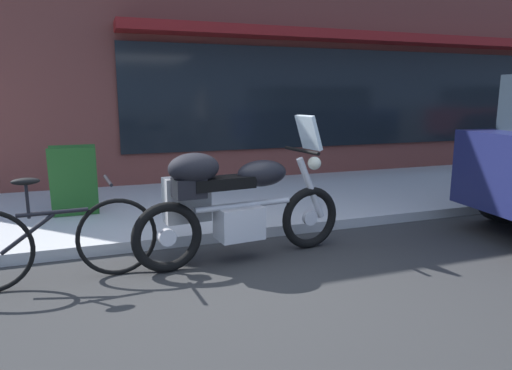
# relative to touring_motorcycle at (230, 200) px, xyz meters

# --- Properties ---
(ground_plane) EXTENTS (80.00, 80.00, 0.00)m
(ground_plane) POSITION_rel_touring_motorcycle_xyz_m (-0.10, -0.61, -0.61)
(ground_plane) COLOR #2C2C2C
(storefront_building) EXTENTS (22.14, 0.90, 6.22)m
(storefront_building) POSITION_rel_touring_motorcycle_xyz_m (6.97, 3.83, 2.43)
(storefront_building) COLOR brown
(storefront_building) RESTS_ON ground_plane
(touring_motorcycle) EXTENTS (2.20, 0.62, 1.41)m
(touring_motorcycle) POSITION_rel_touring_motorcycle_xyz_m (0.00, 0.00, 0.00)
(touring_motorcycle) COLOR black
(touring_motorcycle) RESTS_ON ground_plane
(parked_bicycle) EXTENTS (1.73, 0.48, 0.94)m
(parked_bicycle) POSITION_rel_touring_motorcycle_xyz_m (-1.58, -0.05, -0.22)
(parked_bicycle) COLOR black
(parked_bicycle) RESTS_ON ground_plane
(sandwich_board_sign) EXTENTS (0.55, 0.40, 0.87)m
(sandwich_board_sign) POSITION_rel_touring_motorcycle_xyz_m (-1.46, 1.89, -0.05)
(sandwich_board_sign) COLOR #1E511E
(sandwich_board_sign) RESTS_ON sidewalk_curb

